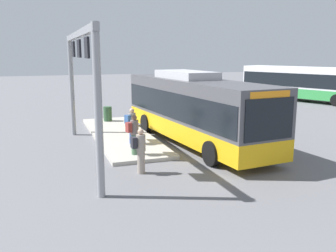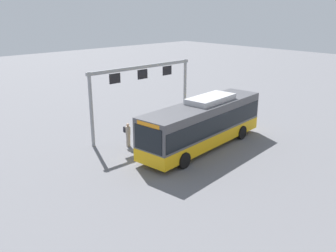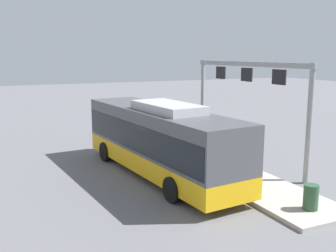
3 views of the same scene
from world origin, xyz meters
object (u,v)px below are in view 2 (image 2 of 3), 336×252
at_px(bus_main, 203,122).
at_px(person_boarding, 128,134).
at_px(trash_bin, 225,113).
at_px(person_waiting_mid, 174,122).
at_px(person_waiting_near, 152,127).

bearing_deg(bus_main, person_boarding, -50.86).
distance_m(bus_main, trash_bin, 7.13).
height_order(person_waiting_mid, trash_bin, person_waiting_mid).
relative_size(person_boarding, trash_bin, 1.86).
distance_m(bus_main, person_boarding, 5.28).
height_order(person_boarding, person_waiting_near, person_waiting_near).
distance_m(person_waiting_near, trash_bin, 8.02).
relative_size(bus_main, trash_bin, 12.26).
bearing_deg(person_waiting_mid, person_waiting_near, -127.17).
xyz_separation_m(person_boarding, trash_bin, (-10.00, 0.59, -0.28)).
bearing_deg(person_waiting_near, bus_main, 13.28).
xyz_separation_m(person_waiting_near, person_waiting_mid, (-1.86, 0.36, 0.00)).
xyz_separation_m(person_waiting_mid, trash_bin, (-6.14, -0.04, -0.44)).
bearing_deg(bus_main, person_waiting_mid, -99.34).
xyz_separation_m(bus_main, person_waiting_near, (1.68, -3.40, -0.76)).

